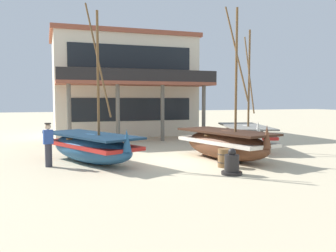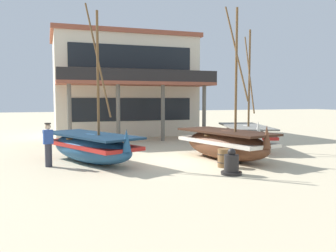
% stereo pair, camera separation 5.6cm
% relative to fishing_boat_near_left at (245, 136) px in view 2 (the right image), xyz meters
% --- Properties ---
extents(ground_plane, '(120.00, 120.00, 0.00)m').
position_rel_fishing_boat_near_left_xyz_m(ground_plane, '(-4.79, -2.46, -0.67)').
color(ground_plane, beige).
extents(fishing_boat_near_left, '(3.35, 5.34, 6.02)m').
position_rel_fishing_boat_near_left_xyz_m(fishing_boat_near_left, '(0.00, 0.00, 0.00)').
color(fishing_boat_near_left, silver).
rests_on(fishing_boat_near_left, ground).
extents(fishing_boat_centre_large, '(3.73, 5.40, 6.43)m').
position_rel_fishing_boat_near_left_xyz_m(fishing_boat_centre_large, '(-8.17, -1.60, -0.02)').
color(fishing_boat_centre_large, '#23517A').
rests_on(fishing_boat_centre_large, ground).
extents(fishing_boat_far_right, '(2.90, 4.96, 6.43)m').
position_rel_fishing_boat_near_left_xyz_m(fishing_boat_far_right, '(-2.62, -2.77, 0.03)').
color(fishing_boat_far_right, brown).
rests_on(fishing_boat_far_right, ground).
extents(fisherman_by_hull, '(0.39, 0.28, 1.68)m').
position_rel_fishing_boat_near_left_xyz_m(fisherman_by_hull, '(-9.81, -2.03, 0.16)').
color(fisherman_by_hull, '#33333D').
rests_on(fisherman_by_hull, ground).
extents(capstan_winch, '(0.72, 0.72, 0.91)m').
position_rel_fishing_boat_near_left_xyz_m(capstan_winch, '(-3.86, -5.52, -0.32)').
color(capstan_winch, black).
rests_on(capstan_winch, ground).
extents(wooden_barrel, '(0.56, 0.56, 0.70)m').
position_rel_fishing_boat_near_left_xyz_m(wooden_barrel, '(-3.47, -4.28, -0.32)').
color(wooden_barrel, brown).
rests_on(wooden_barrel, ground).
extents(harbor_building_main, '(10.11, 9.31, 7.19)m').
position_rel_fishing_boat_near_left_xyz_m(harbor_building_main, '(-4.46, 10.01, 2.93)').
color(harbor_building_main, beige).
rests_on(harbor_building_main, ground).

